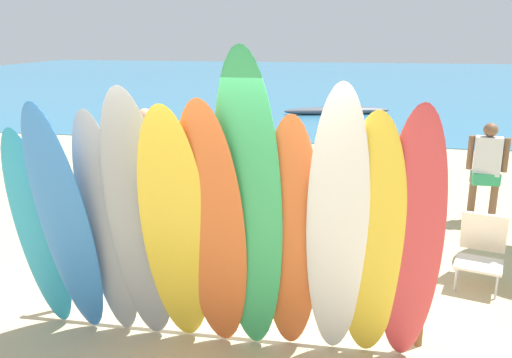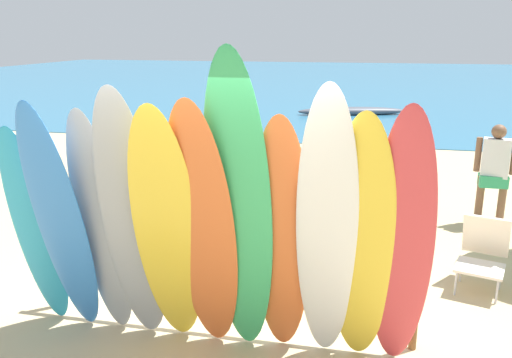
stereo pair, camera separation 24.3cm
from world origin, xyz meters
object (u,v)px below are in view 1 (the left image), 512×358
(surfboard_blue_1, at_px, (66,227))
(beachgoer_by_water, at_px, (487,165))
(surfboard_rack, at_px, (228,271))
(surfboard_grey_3, at_px, (139,224))
(distant_boat, at_px, (337,111))
(surfboard_white_8, at_px, (337,233))
(surfboard_orange_7, at_px, (291,241))
(beach_chair_red, at_px, (481,248))
(surfboard_grey_2, at_px, (107,229))
(surfboard_green_6, at_px, (249,214))
(surfboard_orange_5, at_px, (212,234))
(surfboard_red_10, at_px, (411,243))
(surfboard_yellow_4, at_px, (176,235))
(surfboard_yellow_9, at_px, (371,244))
(beachgoer_near_rack, at_px, (147,157))
(surfboard_teal_0, at_px, (39,233))

(surfboard_blue_1, xyz_separation_m, beachgoer_by_water, (4.48, 4.22, -0.28))
(surfboard_rack, height_order, surfboard_grey_3, surfboard_grey_3)
(surfboard_blue_1, bearing_deg, distant_boat, 86.34)
(surfboard_grey_3, height_order, surfboard_white_8, surfboard_white_8)
(surfboard_orange_7, xyz_separation_m, distant_boat, (-0.06, 14.86, -0.98))
(surfboard_orange_7, relative_size, beach_chair_red, 2.76)
(beachgoer_by_water, bearing_deg, beach_chair_red, -91.03)
(surfboard_white_8, bearing_deg, beach_chair_red, 49.52)
(surfboard_grey_2, distance_m, surfboard_green_6, 1.34)
(surfboard_orange_5, distance_m, beach_chair_red, 3.40)
(surfboard_red_10, bearing_deg, surfboard_green_6, -173.23)
(surfboard_white_8, bearing_deg, surfboard_green_6, -178.57)
(surfboard_orange_7, distance_m, distant_boat, 14.90)
(surfboard_grey_3, bearing_deg, surfboard_blue_1, -177.05)
(surfboard_yellow_4, height_order, surfboard_red_10, surfboard_red_10)
(surfboard_grey_2, xyz_separation_m, surfboard_white_8, (2.03, -0.06, 0.13))
(surfboard_yellow_4, bearing_deg, surfboard_grey_3, 165.83)
(surfboard_grey_3, xyz_separation_m, surfboard_yellow_9, (1.97, 0.07, -0.07))
(surfboard_orange_7, bearing_deg, beachgoer_near_rack, 125.71)
(surfboard_rack, bearing_deg, surfboard_yellow_4, -119.81)
(surfboard_green_6, distance_m, distant_boat, 15.02)
(beachgoer_by_water, bearing_deg, surfboard_red_10, -98.58)
(surfboard_teal_0, relative_size, beach_chair_red, 2.54)
(surfboard_blue_1, height_order, surfboard_green_6, surfboard_green_6)
(surfboard_grey_3, distance_m, beachgoer_by_water, 5.66)
(surfboard_grey_3, distance_m, surfboard_yellow_4, 0.36)
(surfboard_green_6, xyz_separation_m, beach_chair_red, (2.33, 1.98, -0.94))
(surfboard_grey_3, bearing_deg, surfboard_orange_7, 3.07)
(beach_chair_red, bearing_deg, surfboard_green_6, -123.22)
(surfboard_grey_2, distance_m, surfboard_yellow_4, 0.70)
(surfboard_yellow_9, xyz_separation_m, beachgoer_near_rack, (-3.21, 3.24, -0.14))
(surfboard_yellow_9, xyz_separation_m, beachgoer_by_water, (1.83, 4.12, -0.26))
(surfboard_yellow_9, distance_m, beach_chair_red, 2.43)
(surfboard_teal_0, relative_size, distant_boat, 0.55)
(distant_boat, bearing_deg, surfboard_blue_1, -97.32)
(surfboard_grey_2, distance_m, distant_boat, 14.99)
(surfboard_yellow_4, distance_m, beach_chair_red, 3.65)
(surfboard_orange_7, xyz_separation_m, surfboard_yellow_9, (0.66, -0.02, 0.03))
(surfboard_rack, relative_size, surfboard_yellow_9, 1.60)
(surfboard_green_6, relative_size, beachgoer_near_rack, 1.60)
(surfboard_teal_0, height_order, surfboard_white_8, surfboard_white_8)
(surfboard_rack, distance_m, beachgoer_near_rack, 3.42)
(beach_chair_red, xyz_separation_m, distant_boat, (-2.05, 12.99, -0.29))
(surfboard_white_8, height_order, distant_boat, surfboard_white_8)
(surfboard_grey_3, xyz_separation_m, surfboard_red_10, (2.28, 0.07, -0.04))
(surfboard_blue_1, distance_m, surfboard_white_8, 2.36)
(surfboard_teal_0, height_order, surfboard_blue_1, surfboard_blue_1)
(surfboard_green_6, bearing_deg, distant_boat, 90.37)
(surfboard_green_6, height_order, surfboard_yellow_9, surfboard_green_6)
(surfboard_grey_2, bearing_deg, surfboard_orange_7, 6.24)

